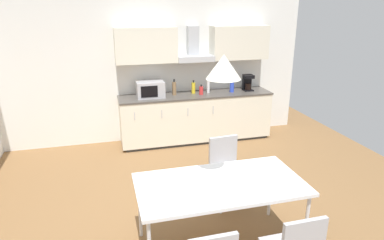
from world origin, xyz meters
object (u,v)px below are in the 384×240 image
bottle_white (208,86)px  microwave (150,89)px  coffee_maker (248,82)px  bottle_blue (232,86)px  chair_far_right (226,164)px  bottle_brown (174,88)px  bottle_yellow (193,88)px  dining_table (220,187)px  bottle_red (201,90)px  pendant_lamp (224,67)px

bottle_white → microwave: bearing=-178.9°
microwave → coffee_maker: (1.86, 0.03, 0.01)m
bottle_blue → chair_far_right: (-0.89, -2.14, -0.48)m
coffee_maker → bottle_brown: coffee_maker is taller
bottle_yellow → dining_table: bearing=-100.1°
bottle_yellow → dining_table: 3.11m
bottle_red → bottle_yellow: (-0.11, 0.12, 0.03)m
dining_table → chair_far_right: chair_far_right is taller
bottle_brown → dining_table: size_ratio=0.17×
microwave → chair_far_right: size_ratio=0.55×
bottle_brown → chair_far_right: bottle_brown is taller
dining_table → pendant_lamp: 1.21m
bottle_white → bottle_yellow: bearing=171.7°
bottle_white → bottle_yellow: bottle_white is taller
microwave → dining_table: bearing=-85.0°
bottle_yellow → pendant_lamp: size_ratio=0.76×
coffee_maker → dining_table: 3.43m
microwave → chair_far_right: bearing=-73.7°
bottle_blue → dining_table: bearing=-113.1°
pendant_lamp → dining_table: bearing=-33.7°
chair_far_right → coffee_maker: bearing=60.7°
coffee_maker → bottle_red: bearing=-174.9°
bottle_red → bottle_brown: bearing=169.5°
bottle_blue → chair_far_right: 2.37m
bottle_blue → chair_far_right: bearing=-112.7°
bottle_white → bottle_red: bearing=-153.6°
microwave → chair_far_right: (0.63, -2.17, -0.51)m
bottle_blue → dining_table: (-1.26, -2.96, -0.29)m
coffee_maker → bottle_red: (-0.94, -0.08, -0.07)m
bottle_brown → dining_table: bottle_brown is taller
bottle_white → chair_far_right: bearing=-101.5°
bottle_blue → bottle_brown: bearing=177.0°
bottle_white → pendant_lamp: 3.24m
microwave → pendant_lamp: size_ratio=1.50×
bottle_brown → pendant_lamp: (-0.18, -3.02, 0.91)m
microwave → bottle_blue: (1.52, -0.03, -0.03)m
microwave → dining_table: microwave is taller
bottle_white → dining_table: bottle_white is taller
bottle_blue → pendant_lamp: pendant_lamp is taller
microwave → pendant_lamp: pendant_lamp is taller
bottle_white → bottle_yellow: size_ratio=1.21×
chair_far_right → bottle_blue: bearing=67.3°
bottle_yellow → bottle_blue: bearing=-6.8°
bottle_red → coffee_maker: bearing=5.1°
bottle_brown → pendant_lamp: 3.15m
coffee_maker → bottle_blue: size_ratio=1.15×
bottle_red → bottle_brown: bottle_brown is taller
coffee_maker → chair_far_right: size_ratio=0.34×
microwave → bottle_blue: bearing=-1.0°
bottle_blue → bottle_red: (-0.61, -0.03, -0.03)m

